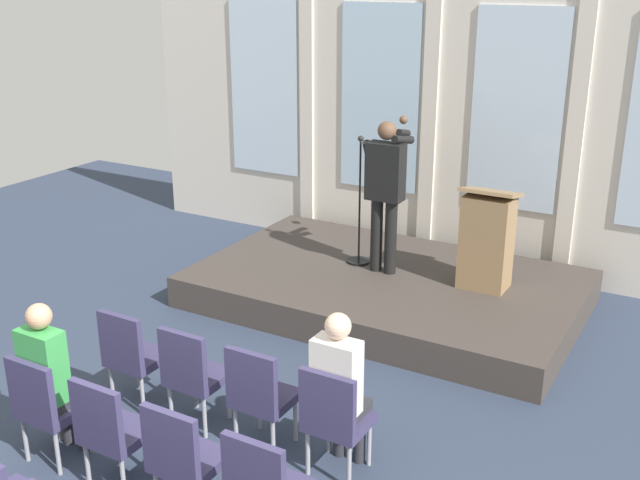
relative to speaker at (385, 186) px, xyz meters
The scene contains 14 objects.
rear_partition 1.67m from the speaker, 85.11° to the left, with size 9.11×0.14×3.79m.
stage_platform 1.22m from the speaker, 36.76° to the right, with size 4.33×2.72×0.37m, color #3F3833.
speaker is the anchor object (origin of this frame).
mic_stand 0.80m from the speaker, 165.00° to the left, with size 0.28×0.28×1.55m.
lectern 1.28m from the speaker, ahead, with size 0.60×0.48×1.16m.
chair_r0_c0 3.47m from the speaker, 106.00° to the right, with size 0.46×0.44×0.94m.
chair_r0_c1 3.36m from the speaker, 94.36° to the right, with size 0.46×0.44×0.94m.
chair_r0_c2 3.38m from the speaker, 82.35° to the right, with size 0.46×0.44×0.94m.
chair_r0_c3 3.53m from the speaker, 70.98° to the right, with size 0.46×0.44×0.94m.
audience_r0_c3 3.41m from the speaker, 70.54° to the right, with size 0.36×0.39×1.36m.
chair_r1_c0 4.38m from the speaker, 102.46° to the right, with size 0.46×0.44×0.94m.
audience_r1_c0 4.27m from the speaker, 102.69° to the right, with size 0.36×0.39×1.36m.
chair_r1_c1 4.29m from the speaker, 93.36° to the right, with size 0.46×0.44×0.94m.
chair_r1_c2 4.31m from the speaker, 84.09° to the right, with size 0.46×0.44×0.94m.
Camera 1 is at (3.42, -2.96, 3.74)m, focal length 43.10 mm.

